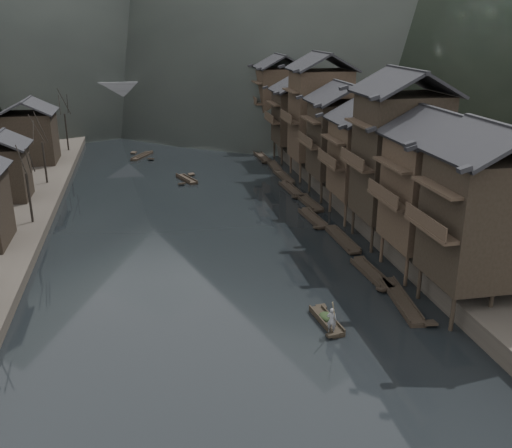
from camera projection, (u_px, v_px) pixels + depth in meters
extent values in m
plane|color=black|center=(220.00, 282.00, 45.28)|extent=(300.00, 300.00, 0.00)
cube|color=#2D2823|center=(408.00, 149.00, 88.35)|extent=(40.00, 200.00, 1.80)
cylinder|color=black|center=(453.00, 313.00, 37.84)|extent=(0.30, 0.30, 2.90)
cylinder|color=black|center=(419.00, 282.00, 42.28)|extent=(0.30, 0.30, 2.90)
cylinder|color=black|center=(490.00, 309.00, 38.35)|extent=(0.30, 0.30, 2.90)
cylinder|color=black|center=(453.00, 279.00, 42.78)|extent=(0.30, 0.30, 2.90)
cube|color=black|center=(486.00, 219.00, 38.74)|extent=(7.00, 6.00, 8.64)
cube|color=#2E2219|center=(431.00, 229.00, 38.15)|extent=(1.20, 5.70, 0.25)
cylinder|color=#2E2219|center=(406.00, 270.00, 44.31)|extent=(0.30, 0.30, 2.90)
cylinder|color=#2E2219|center=(382.00, 248.00, 48.74)|extent=(0.30, 0.30, 2.90)
cylinder|color=#2E2219|center=(439.00, 268.00, 44.81)|extent=(0.30, 0.30, 2.90)
cylinder|color=#2E2219|center=(412.00, 245.00, 49.25)|extent=(0.30, 0.30, 2.90)
cube|color=#2E2219|center=(436.00, 192.00, 45.24)|extent=(7.00, 6.00, 8.43)
cube|color=#2E2219|center=(388.00, 200.00, 44.65)|extent=(1.20, 5.70, 0.25)
cylinder|color=black|center=(372.00, 239.00, 50.77)|extent=(0.30, 0.30, 2.90)
cylinder|color=black|center=(353.00, 221.00, 55.21)|extent=(0.30, 0.30, 2.90)
cylinder|color=black|center=(401.00, 237.00, 51.28)|extent=(0.30, 0.30, 2.90)
cylinder|color=black|center=(380.00, 219.00, 55.71)|extent=(0.30, 0.30, 2.90)
cube|color=black|center=(399.00, 156.00, 51.27)|extent=(7.00, 6.00, 11.00)
cube|color=#2E2219|center=(357.00, 164.00, 50.72)|extent=(1.20, 5.70, 0.25)
cylinder|color=#2E2219|center=(345.00, 214.00, 57.24)|extent=(0.30, 0.30, 2.90)
cylinder|color=#2E2219|center=(330.00, 200.00, 61.67)|extent=(0.30, 0.30, 2.90)
cylinder|color=#2E2219|center=(371.00, 212.00, 57.74)|extent=(0.30, 0.30, 2.90)
cylinder|color=#2E2219|center=(354.00, 199.00, 62.18)|extent=(0.30, 0.30, 2.90)
cube|color=#2E2219|center=(369.00, 158.00, 58.33)|extent=(7.00, 6.00, 7.48)
cube|color=#2E2219|center=(331.00, 164.00, 57.72)|extent=(1.20, 5.70, 0.25)
cylinder|color=black|center=(321.00, 192.00, 64.63)|extent=(0.30, 0.30, 2.90)
cylinder|color=black|center=(309.00, 181.00, 69.06)|extent=(0.30, 0.30, 2.90)
cylinder|color=black|center=(344.00, 191.00, 65.13)|extent=(0.30, 0.30, 2.90)
cylinder|color=black|center=(331.00, 180.00, 69.57)|extent=(0.30, 0.30, 2.90)
cube|color=black|center=(343.00, 139.00, 65.57)|extent=(7.00, 6.00, 8.34)
cube|color=#2E2219|center=(309.00, 144.00, 64.98)|extent=(1.20, 5.70, 0.25)
cylinder|color=#2E2219|center=(300.00, 172.00, 72.94)|extent=(0.30, 0.30, 2.90)
cylinder|color=#2E2219|center=(291.00, 164.00, 77.37)|extent=(0.30, 0.30, 2.90)
cylinder|color=#2E2219|center=(321.00, 171.00, 73.45)|extent=(0.30, 0.30, 2.90)
cylinder|color=#2E2219|center=(310.00, 163.00, 77.88)|extent=(0.30, 0.30, 2.90)
cube|color=#2E2219|center=(320.00, 115.00, 73.41)|extent=(7.00, 6.00, 11.18)
cube|color=#2E2219|center=(290.00, 120.00, 72.86)|extent=(1.20, 5.70, 0.25)
cylinder|color=black|center=(282.00, 155.00, 82.18)|extent=(0.30, 0.30, 2.90)
cylinder|color=black|center=(274.00, 149.00, 86.61)|extent=(0.30, 0.30, 2.90)
cylinder|color=black|center=(300.00, 155.00, 82.68)|extent=(0.30, 0.30, 2.90)
cylinder|color=black|center=(292.00, 148.00, 87.12)|extent=(0.30, 0.30, 2.90)
cube|color=black|center=(299.00, 117.00, 83.27)|extent=(7.00, 6.00, 7.44)
cube|color=#2E2219|center=(272.00, 121.00, 82.66)|extent=(1.20, 5.70, 0.25)
cylinder|color=#2E2219|center=(264.00, 139.00, 93.26)|extent=(0.30, 0.30, 2.90)
cylinder|color=#2E2219|center=(259.00, 134.00, 97.69)|extent=(0.30, 0.30, 2.90)
cylinder|color=#2E2219|center=(281.00, 139.00, 93.77)|extent=(0.30, 0.30, 2.90)
cylinder|color=#2E2219|center=(274.00, 133.00, 98.20)|extent=(0.30, 0.30, 2.90)
cube|color=#2E2219|center=(280.00, 99.00, 93.97)|extent=(7.00, 6.00, 9.76)
cube|color=#2E2219|center=(256.00, 102.00, 93.40)|extent=(1.20, 5.70, 0.25)
cube|color=black|center=(3.00, 171.00, 62.30)|extent=(5.00, 5.00, 5.80)
cube|color=black|center=(31.00, 136.00, 78.76)|extent=(6.50, 6.50, 6.80)
cylinder|color=black|center=(23.00, 196.00, 55.09)|extent=(0.24, 0.24, 4.91)
cylinder|color=black|center=(46.00, 160.00, 68.83)|extent=(0.24, 0.24, 5.00)
cylinder|color=black|center=(64.00, 131.00, 86.12)|extent=(0.24, 0.24, 5.53)
cube|color=black|center=(401.00, 300.00, 42.04)|extent=(1.95, 7.61, 0.30)
cube|color=black|center=(401.00, 298.00, 41.98)|extent=(1.99, 7.46, 0.10)
cube|color=black|center=(377.00, 279.00, 45.24)|extent=(1.03, 1.02, 0.36)
cube|color=black|center=(429.00, 322.00, 38.76)|extent=(1.03, 1.02, 0.36)
cube|color=black|center=(371.00, 274.00, 46.44)|extent=(1.49, 6.11, 0.30)
cube|color=black|center=(371.00, 272.00, 46.38)|extent=(1.53, 6.00, 0.10)
cube|color=black|center=(361.00, 258.00, 49.11)|extent=(0.98, 0.81, 0.33)
cube|color=black|center=(383.00, 288.00, 43.68)|extent=(0.98, 0.81, 0.33)
cube|color=black|center=(342.00, 240.00, 53.64)|extent=(1.29, 6.73, 0.30)
cube|color=black|center=(342.00, 238.00, 53.58)|extent=(1.34, 6.60, 0.10)
cube|color=black|center=(332.00, 227.00, 56.58)|extent=(0.96, 0.85, 0.34)
cube|color=black|center=(354.00, 251.00, 50.61)|extent=(0.96, 0.85, 0.34)
cube|color=black|center=(312.00, 219.00, 59.45)|extent=(1.57, 6.02, 0.30)
cube|color=black|center=(313.00, 217.00, 59.39)|extent=(1.62, 5.90, 0.10)
cube|color=black|center=(307.00, 209.00, 62.07)|extent=(0.99, 0.81, 0.32)
cube|color=black|center=(319.00, 227.00, 56.73)|extent=(0.99, 0.81, 0.32)
cube|color=black|center=(309.00, 203.00, 64.41)|extent=(1.59, 6.20, 0.30)
cube|color=black|center=(309.00, 202.00, 64.35)|extent=(1.64, 6.08, 0.10)
cube|color=black|center=(304.00, 195.00, 67.11)|extent=(0.99, 0.83, 0.33)
cube|color=black|center=(315.00, 210.00, 61.61)|extent=(0.99, 0.83, 0.33)
cube|color=black|center=(291.00, 190.00, 69.62)|extent=(1.50, 6.75, 0.30)
cube|color=black|center=(291.00, 188.00, 69.56)|extent=(1.55, 6.62, 0.10)
cube|color=black|center=(286.00, 182.00, 72.57)|extent=(0.98, 0.88, 0.34)
cube|color=black|center=(296.00, 196.00, 66.58)|extent=(0.98, 0.88, 0.34)
cube|color=black|center=(284.00, 177.00, 75.23)|extent=(1.40, 6.75, 0.30)
cube|color=black|center=(284.00, 176.00, 75.17)|extent=(1.45, 6.62, 0.10)
cube|color=black|center=(279.00, 170.00, 78.18)|extent=(0.97, 0.87, 0.34)
cube|color=black|center=(289.00, 182.00, 72.19)|extent=(0.97, 0.87, 0.34)
cube|color=black|center=(274.00, 166.00, 80.81)|extent=(1.31, 6.06, 0.30)
cube|color=black|center=(274.00, 165.00, 80.75)|extent=(1.36, 5.94, 0.10)
cube|color=black|center=(269.00, 161.00, 83.42)|extent=(0.96, 0.78, 0.33)
cube|color=black|center=(279.00, 170.00, 78.11)|extent=(0.96, 0.78, 0.33)
cube|color=black|center=(261.00, 157.00, 86.53)|extent=(1.43, 7.70, 0.30)
cube|color=black|center=(261.00, 155.00, 86.47)|extent=(1.48, 7.55, 0.10)
cube|color=black|center=(257.00, 151.00, 89.90)|extent=(0.97, 0.98, 0.37)
cube|color=black|center=(265.00, 161.00, 83.06)|extent=(0.97, 0.98, 0.37)
cube|color=black|center=(254.00, 148.00, 92.19)|extent=(1.68, 6.44, 0.30)
cube|color=black|center=(254.00, 147.00, 92.13)|extent=(1.73, 6.32, 0.10)
cube|color=black|center=(249.00, 144.00, 94.90)|extent=(1.00, 0.87, 0.33)
cube|color=black|center=(260.00, 151.00, 89.38)|extent=(1.00, 0.87, 0.33)
cube|color=black|center=(251.00, 142.00, 97.15)|extent=(1.49, 7.39, 0.30)
cube|color=black|center=(251.00, 141.00, 97.09)|extent=(1.54, 7.24, 0.10)
cube|color=black|center=(248.00, 137.00, 100.39)|extent=(0.98, 0.95, 0.36)
cube|color=black|center=(253.00, 145.00, 93.82)|extent=(0.98, 0.95, 0.36)
cube|color=black|center=(237.00, 135.00, 102.74)|extent=(1.63, 6.70, 0.30)
cube|color=black|center=(237.00, 134.00, 102.68)|extent=(1.68, 6.57, 0.10)
cube|color=black|center=(236.00, 131.00, 105.67)|extent=(1.00, 0.89, 0.34)
cube|color=black|center=(239.00, 138.00, 99.72)|extent=(1.00, 0.89, 0.34)
cube|color=black|center=(187.00, 179.00, 74.18)|extent=(2.59, 4.90, 0.30)
cube|color=black|center=(187.00, 178.00, 74.12)|extent=(2.60, 4.83, 0.10)
cube|color=black|center=(191.00, 174.00, 76.30)|extent=(1.01, 0.86, 0.30)
cube|color=black|center=(182.00, 183.00, 71.96)|extent=(1.01, 0.86, 0.30)
cube|color=black|center=(142.00, 156.00, 86.93)|extent=(3.51, 5.44, 0.30)
cube|color=black|center=(142.00, 155.00, 86.87)|extent=(3.50, 5.37, 0.10)
cube|color=black|center=(134.00, 152.00, 88.86)|extent=(1.08, 1.01, 0.32)
cube|color=black|center=(151.00, 158.00, 84.91)|extent=(1.08, 1.01, 0.32)
cube|color=black|center=(189.00, 134.00, 104.01)|extent=(1.71, 4.68, 0.30)
cube|color=black|center=(189.00, 133.00, 103.95)|extent=(1.75, 4.60, 0.10)
cube|color=black|center=(190.00, 131.00, 106.03)|extent=(0.93, 0.70, 0.29)
cube|color=black|center=(188.00, 135.00, 101.89)|extent=(0.93, 0.70, 0.29)
cube|color=black|center=(170.00, 129.00, 109.11)|extent=(1.36, 5.18, 0.30)
cube|color=black|center=(170.00, 128.00, 109.05)|extent=(1.40, 5.08, 0.10)
cube|color=black|center=(171.00, 126.00, 111.36)|extent=(0.89, 0.70, 0.30)
cube|color=black|center=(170.00, 130.00, 106.77)|extent=(0.89, 0.70, 0.30)
cube|color=#4C4C4F|center=(168.00, 89.00, 109.36)|extent=(40.00, 6.00, 1.60)
cube|color=#4C4C4F|center=(168.00, 84.00, 106.43)|extent=(40.00, 0.50, 1.00)
cube|color=#4C4C4F|center=(167.00, 81.00, 111.42)|extent=(40.00, 0.50, 1.00)
cube|color=#4C4C4F|center=(95.00, 112.00, 108.13)|extent=(3.20, 6.00, 6.40)
cube|color=#4C4C4F|center=(146.00, 111.00, 109.88)|extent=(3.20, 6.00, 6.40)
cube|color=#4C4C4F|center=(192.00, 110.00, 111.53)|extent=(3.20, 6.00, 6.40)
cube|color=#4C4C4F|center=(240.00, 108.00, 113.27)|extent=(3.20, 6.00, 6.40)
cube|color=black|center=(326.00, 321.00, 39.12)|extent=(1.34, 4.14, 0.30)
cube|color=black|center=(327.00, 319.00, 39.06)|extent=(1.37, 4.06, 0.10)
cube|color=black|center=(321.00, 306.00, 40.91)|extent=(0.80, 0.60, 0.28)
cube|color=black|center=(332.00, 334.00, 37.25)|extent=(0.80, 0.60, 0.28)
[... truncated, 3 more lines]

